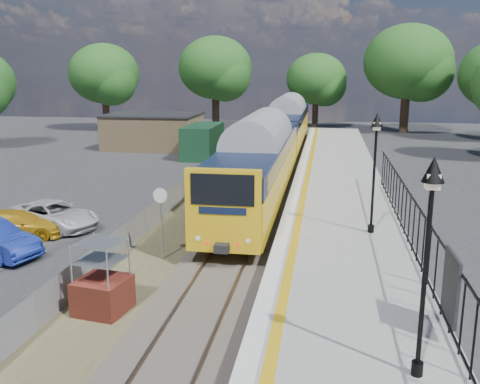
% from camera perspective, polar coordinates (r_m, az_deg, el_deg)
% --- Properties ---
extents(ground, '(120.00, 120.00, 0.00)m').
position_cam_1_polar(ground, '(16.44, -3.98, -12.61)').
color(ground, '#2D2D30').
rests_on(ground, ground).
extents(track_bed, '(5.90, 80.00, 0.29)m').
position_cam_1_polar(track_bed, '(25.39, -0.07, -2.98)').
color(track_bed, '#473F38').
rests_on(track_bed, ground).
extents(platform, '(5.00, 70.00, 0.90)m').
position_cam_1_polar(platform, '(23.39, 10.65, -3.71)').
color(platform, gray).
rests_on(platform, ground).
extents(platform_edge, '(0.90, 70.00, 0.01)m').
position_cam_1_polar(platform_edge, '(23.29, 5.62, -2.45)').
color(platform_edge, silver).
rests_on(platform_edge, platform).
extents(victorian_lamp_south, '(0.44, 0.44, 4.60)m').
position_cam_1_polar(victorian_lamp_south, '(10.97, 19.58, -2.59)').
color(victorian_lamp_south, black).
rests_on(victorian_lamp_south, platform).
extents(victorian_lamp_north, '(0.44, 0.44, 4.60)m').
position_cam_1_polar(victorian_lamp_north, '(20.68, 14.27, 4.84)').
color(victorian_lamp_north, black).
rests_on(victorian_lamp_north, platform).
extents(palisade_fence, '(0.12, 26.00, 2.00)m').
position_cam_1_polar(palisade_fence, '(17.73, 18.85, -4.98)').
color(palisade_fence, black).
rests_on(palisade_fence, platform).
extents(wire_fence, '(0.06, 52.00, 1.20)m').
position_cam_1_polar(wire_fence, '(28.26, -6.78, -0.34)').
color(wire_fence, '#999EA3').
rests_on(wire_fence, ground).
extents(outbuilding, '(10.80, 10.10, 3.12)m').
position_cam_1_polar(outbuilding, '(48.15, -8.26, 6.28)').
color(outbuilding, tan).
rests_on(outbuilding, ground).
extents(tree_line, '(56.80, 43.80, 11.88)m').
position_cam_1_polar(tree_line, '(56.45, 7.30, 12.47)').
color(tree_line, '#332319').
rests_on(tree_line, ground).
extents(train, '(2.82, 40.83, 3.51)m').
position_cam_1_polar(train, '(38.52, 4.01, 5.93)').
color(train, gold).
rests_on(train, ground).
extents(brick_plinth, '(1.61, 1.61, 2.26)m').
position_cam_1_polar(brick_plinth, '(16.39, -14.52, -8.95)').
color(brick_plinth, maroon).
rests_on(brick_plinth, ground).
extents(speed_sign, '(0.57, 0.13, 2.83)m').
position_cam_1_polar(speed_sign, '(20.06, -8.42, -2.06)').
color(speed_sign, '#999EA3').
rests_on(speed_sign, ground).
extents(car_yellow, '(4.26, 2.48, 1.16)m').
position_cam_1_polar(car_yellow, '(24.90, -22.68, -3.18)').
color(car_yellow, '#C39016').
rests_on(car_yellow, ground).
extents(car_white, '(4.92, 3.52, 1.24)m').
position_cam_1_polar(car_white, '(25.68, -19.27, -2.32)').
color(car_white, silver).
rests_on(car_white, ground).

